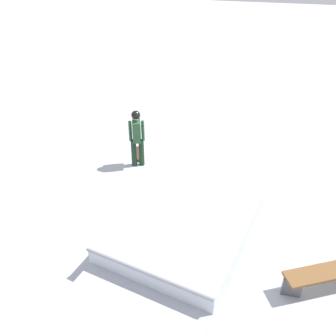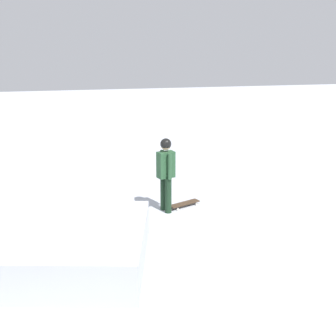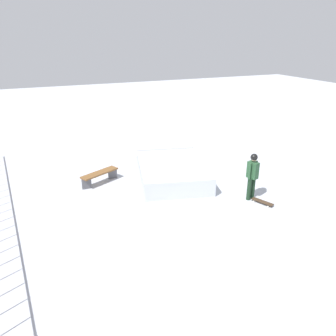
# 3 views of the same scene
# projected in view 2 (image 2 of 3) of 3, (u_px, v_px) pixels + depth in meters

# --- Properties ---
(ground_plane) EXTENTS (60.00, 60.00, 0.00)m
(ground_plane) POSITION_uv_depth(u_px,v_px,m) (89.00, 256.00, 7.73)
(ground_plane) COLOR #B2B7C1
(skate_ramp) EXTENTS (5.87, 3.83, 0.74)m
(skate_ramp) POSITION_uv_depth(u_px,v_px,m) (14.00, 248.00, 7.37)
(skate_ramp) COLOR silver
(skate_ramp) RESTS_ON ground
(skater) EXTENTS (0.43, 0.43, 1.73)m
(skater) POSITION_uv_depth(u_px,v_px,m) (166.00, 169.00, 9.54)
(skater) COLOR black
(skater) RESTS_ON ground
(skateboard) EXTENTS (0.82, 0.49, 0.09)m
(skateboard) POSITION_uv_depth(u_px,v_px,m) (184.00, 204.00, 10.07)
(skateboard) COLOR #3F2D1E
(skateboard) RESTS_ON ground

